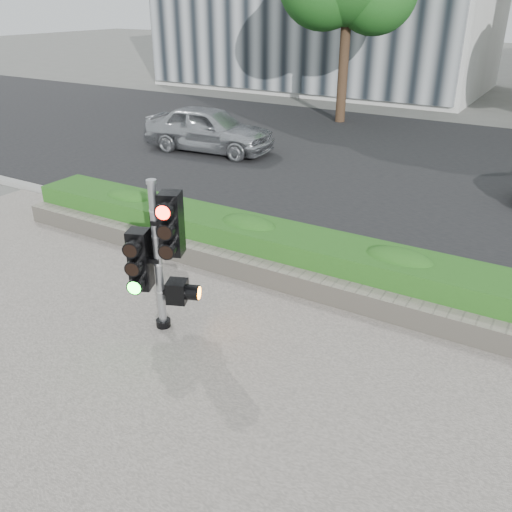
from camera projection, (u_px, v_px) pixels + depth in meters
ground at (225, 351)px, 7.26m from camera, size 120.00×120.00×0.00m
sidewalk at (83, 478)px, 5.31m from camera, size 16.00×11.00×0.03m
road at (427, 168)px, 14.99m from camera, size 60.00×13.00×0.02m
curb at (323, 259)px, 9.67m from camera, size 60.00×0.25×0.12m
stone_wall at (291, 280)px, 8.64m from camera, size 12.00×0.32×0.34m
hedge at (310, 256)px, 9.07m from camera, size 12.00×1.00×0.68m
traffic_signal at (160, 249)px, 7.26m from camera, size 0.79×0.70×2.18m
car_silver at (209, 129)px, 16.29m from camera, size 4.10×1.94×1.35m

